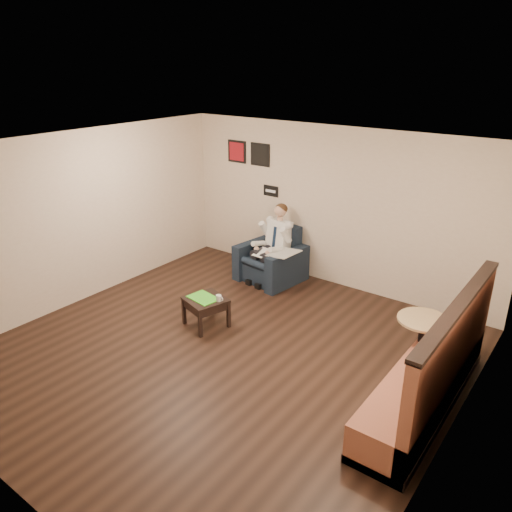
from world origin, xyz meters
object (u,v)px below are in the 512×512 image
Objects in this scene: seated_man at (266,247)px; cafe_table at (420,346)px; smartphone at (216,297)px; side_table at (206,312)px; banquette at (428,353)px; armchair at (271,255)px; coffee_mug at (219,298)px; green_folder at (203,298)px.

seated_man is 1.67× the size of cafe_table.
smartphone is at bearing -72.35° from seated_man.
side_table is 3.34m from banquette.
armchair reaches higher than coffee_mug.
seated_man is 1.88m from green_folder.
smartphone is at bearing -73.54° from armchair.
side_table is at bearing 16.49° from green_folder.
armchair reaches higher than cafe_table.
armchair is 1.86m from smartphone.
side_table is at bearing -178.00° from banquette.
banquette is (3.20, -0.02, 0.25)m from smartphone.
smartphone is at bearing 55.44° from side_table.
side_table is 0.24m from green_folder.
smartphone is at bearing -169.10° from cafe_table.
cafe_table is (2.94, 0.57, -0.06)m from smartphone.
coffee_mug is at bearing 16.49° from side_table.
seated_man reaches higher than cafe_table.
smartphone is (0.10, 0.14, 0.23)m from side_table.
cafe_table is (3.03, 0.71, 0.17)m from side_table.
coffee_mug is at bearing -70.60° from armchair.
coffee_mug is 2.90m from cafe_table.
side_table is (0.20, -1.85, -0.44)m from seated_man.
seated_man is at bearing 160.52° from cafe_table.
seated_man is at bearing 96.25° from side_table.
cafe_table reaches higher than smartphone.
banquette is (3.50, -1.74, 0.04)m from seated_man.
green_folder is at bearing -163.51° from coffee_mug.
armchair is at bearing 95.36° from side_table.
seated_man is 9.47× the size of smartphone.
green_folder is at bearing -103.96° from smartphone.
coffee_mug is 0.03× the size of banquette.
side_table is at bearing -166.92° from cafe_table.
cafe_table is at bearing 13.08° from side_table.
seated_man is at bearing 127.10° from smartphone.
armchair is at bearing 151.89° from banquette.
banquette reaches higher than coffee_mug.
green_folder is 4.74× the size of coffee_mug.
seated_man is 1.75m from smartphone.
smartphone is (0.13, 0.15, -0.00)m from green_folder.
cafe_table reaches higher than green_folder.
smartphone is 0.05× the size of banquette.
coffee_mug is at bearing -179.02° from banquette.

